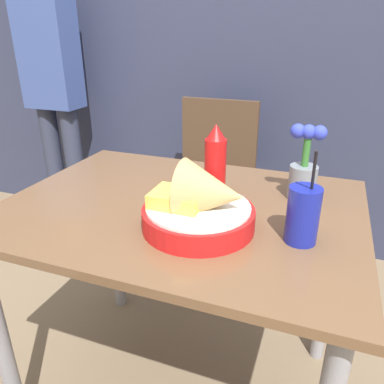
{
  "coord_description": "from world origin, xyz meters",
  "views": [
    {
      "loc": [
        0.38,
        -0.92,
        1.22
      ],
      "look_at": [
        0.05,
        -0.03,
        0.81
      ],
      "focal_mm": 35.0,
      "sensor_mm": 36.0,
      "label": 1
    }
  ],
  "objects_px": {
    "ketchup_bottle": "(215,161)",
    "drink_cup": "(303,217)",
    "food_basket": "(203,206)",
    "person_standing": "(53,82)",
    "chair_far_window": "(213,173)",
    "flower_vase": "(304,170)"
  },
  "relations": [
    {
      "from": "ketchup_bottle",
      "to": "drink_cup",
      "type": "height_order",
      "value": "drink_cup"
    },
    {
      "from": "ketchup_bottle",
      "to": "drink_cup",
      "type": "distance_m",
      "value": 0.35
    },
    {
      "from": "food_basket",
      "to": "ketchup_bottle",
      "type": "bearing_deg",
      "value": 99.47
    },
    {
      "from": "person_standing",
      "to": "ketchup_bottle",
      "type": "bearing_deg",
      "value": -33.15
    },
    {
      "from": "food_basket",
      "to": "drink_cup",
      "type": "bearing_deg",
      "value": 5.45
    },
    {
      "from": "food_basket",
      "to": "drink_cup",
      "type": "distance_m",
      "value": 0.24
    },
    {
      "from": "chair_far_window",
      "to": "person_standing",
      "type": "height_order",
      "value": "person_standing"
    },
    {
      "from": "food_basket",
      "to": "drink_cup",
      "type": "xyz_separation_m",
      "value": [
        0.24,
        0.02,
        0.0
      ]
    },
    {
      "from": "drink_cup",
      "to": "flower_vase",
      "type": "relative_size",
      "value": 1.06
    },
    {
      "from": "food_basket",
      "to": "flower_vase",
      "type": "height_order",
      "value": "flower_vase"
    },
    {
      "from": "ketchup_bottle",
      "to": "flower_vase",
      "type": "height_order",
      "value": "flower_vase"
    },
    {
      "from": "drink_cup",
      "to": "flower_vase",
      "type": "distance_m",
      "value": 0.26
    },
    {
      "from": "chair_far_window",
      "to": "person_standing",
      "type": "bearing_deg",
      "value": 173.98
    },
    {
      "from": "chair_far_window",
      "to": "drink_cup",
      "type": "height_order",
      "value": "drink_cup"
    },
    {
      "from": "chair_far_window",
      "to": "ketchup_bottle",
      "type": "xyz_separation_m",
      "value": [
        0.22,
        -0.71,
        0.32
      ]
    },
    {
      "from": "food_basket",
      "to": "flower_vase",
      "type": "distance_m",
      "value": 0.36
    },
    {
      "from": "food_basket",
      "to": "ketchup_bottle",
      "type": "relative_size",
      "value": 1.32
    },
    {
      "from": "chair_far_window",
      "to": "ketchup_bottle",
      "type": "distance_m",
      "value": 0.81
    },
    {
      "from": "food_basket",
      "to": "chair_far_window",
      "type": "bearing_deg",
      "value": 105.46
    },
    {
      "from": "ketchup_bottle",
      "to": "flower_vase",
      "type": "xyz_separation_m",
      "value": [
        0.26,
        0.05,
        -0.01
      ]
    },
    {
      "from": "chair_far_window",
      "to": "flower_vase",
      "type": "distance_m",
      "value": 0.87
    },
    {
      "from": "food_basket",
      "to": "flower_vase",
      "type": "relative_size",
      "value": 1.27
    }
  ]
}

